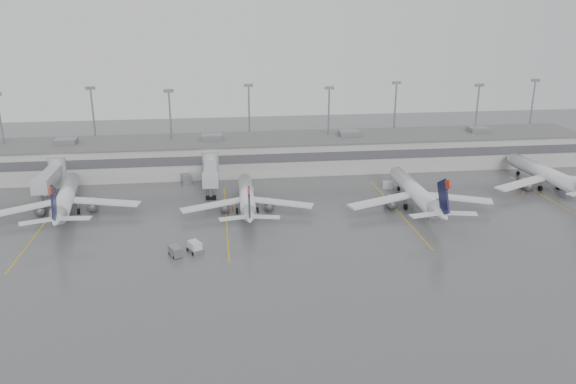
{
  "coord_description": "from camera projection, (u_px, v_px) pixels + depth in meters",
  "views": [
    {
      "loc": [
        -18.57,
        -80.3,
        40.11
      ],
      "look_at": [
        -5.17,
        24.0,
        5.0
      ],
      "focal_mm": 35.0,
      "sensor_mm": 36.0,
      "label": 1
    }
  ],
  "objects": [
    {
      "name": "jet_far_left",
      "position": [
        65.0,
        198.0,
        112.37
      ],
      "size": [
        29.19,
        32.9,
        10.66
      ],
      "rotation": [
        0.0,
        0.0,
        0.12
      ],
      "color": "silver",
      "rests_on": "ground"
    },
    {
      "name": "cone_b",
      "position": [
        233.0,
        208.0,
        115.78
      ],
      "size": [
        0.46,
        0.46,
        0.73
      ],
      "primitive_type": "cone",
      "color": "#F65B05",
      "rests_on": "ground"
    },
    {
      "name": "terminal",
      "position": [
        291.0,
        153.0,
        143.72
      ],
      "size": [
        152.0,
        17.0,
        9.45
      ],
      "color": "#9E9E99",
      "rests_on": "ground"
    },
    {
      "name": "jet_far_right",
      "position": [
        549.0,
        175.0,
        127.33
      ],
      "size": [
        30.17,
        33.91,
        10.97
      ],
      "rotation": [
        0.0,
        0.0,
        0.07
      ],
      "color": "silver",
      "rests_on": "ground"
    },
    {
      "name": "stand_markings",
      "position": [
        313.0,
        214.0,
        113.07
      ],
      "size": [
        105.25,
        40.0,
        0.01
      ],
      "color": "gold",
      "rests_on": "ground"
    },
    {
      "name": "gse_uld_b",
      "position": [
        247.0,
        191.0,
        124.36
      ],
      "size": [
        2.92,
        2.47,
        1.75
      ],
      "primitive_type": "cube",
      "rotation": [
        0.0,
        0.0,
        0.39
      ],
      "color": "silver",
      "rests_on": "ground"
    },
    {
      "name": "jet_bridge_right",
      "position": [
        210.0,
        170.0,
        129.8
      ],
      "size": [
        4.0,
        17.2,
        7.0
      ],
      "color": "#A8AAAD",
      "rests_on": "ground"
    },
    {
      "name": "cone_d",
      "position": [
        523.0,
        192.0,
        125.58
      ],
      "size": [
        0.44,
        0.44,
        0.7
      ],
      "primitive_type": "cone",
      "color": "#F65B05",
      "rests_on": "ground"
    },
    {
      "name": "jet_mid_left",
      "position": [
        247.0,
        198.0,
        113.62
      ],
      "size": [
        26.86,
        30.1,
        9.74
      ],
      "rotation": [
        0.0,
        0.0,
        -0.02
      ],
      "color": "silver",
      "rests_on": "ground"
    },
    {
      "name": "gse_uld_a",
      "position": [
        47.0,
        191.0,
        124.45
      ],
      "size": [
        2.61,
        1.84,
        1.77
      ],
      "primitive_type": "cube",
      "rotation": [
        0.0,
        0.0,
        0.07
      ],
      "color": "silver",
      "rests_on": "ground"
    },
    {
      "name": "baggage_tug",
      "position": [
        195.0,
        248.0,
        95.57
      ],
      "size": [
        3.01,
        3.53,
        1.94
      ],
      "rotation": [
        0.0,
        0.0,
        0.47
      ],
      "color": "silver",
      "rests_on": "ground"
    },
    {
      "name": "jet_bridge_left",
      "position": [
        53.0,
        175.0,
        125.57
      ],
      "size": [
        4.0,
        17.2,
        7.0
      ],
      "color": "#A8AAAD",
      "rests_on": "ground"
    },
    {
      "name": "cone_a",
      "position": [
        63.0,
        211.0,
        114.11
      ],
      "size": [
        0.5,
        0.5,
        0.79
      ],
      "primitive_type": "cone",
      "color": "#F65B05",
      "rests_on": "ground"
    },
    {
      "name": "baggage_cart",
      "position": [
        175.0,
        251.0,
        94.01
      ],
      "size": [
        2.58,
        3.08,
        1.72
      ],
      "rotation": [
        0.0,
        0.0,
        0.47
      ],
      "color": "slate",
      "rests_on": "ground"
    },
    {
      "name": "jet_mid_right",
      "position": [
        417.0,
        192.0,
        115.55
      ],
      "size": [
        30.38,
        34.04,
        11.02
      ],
      "rotation": [
        0.0,
        0.0,
        -0.01
      ],
      "color": "silver",
      "rests_on": "ground"
    },
    {
      "name": "cone_c",
      "position": [
        404.0,
        198.0,
        121.88
      ],
      "size": [
        0.38,
        0.38,
        0.61
      ],
      "primitive_type": "cone",
      "color": "#F65B05",
      "rests_on": "ground"
    },
    {
      "name": "gse_loader",
      "position": [
        186.0,
        179.0,
        132.87
      ],
      "size": [
        2.84,
        3.79,
        2.12
      ],
      "primitive_type": "cube",
      "rotation": [
        0.0,
        0.0,
        0.23
      ],
      "color": "slate",
      "rests_on": "ground"
    },
    {
      "name": "ground",
      "position": [
        339.0,
        267.0,
        90.49
      ],
      "size": [
        260.0,
        260.0,
        0.0
      ],
      "primitive_type": "plane",
      "color": "#4F4F52",
      "rests_on": "ground"
    },
    {
      "name": "light_masts",
      "position": [
        288.0,
        118.0,
        146.66
      ],
      "size": [
        142.4,
        8.0,
        20.6
      ],
      "color": "gray",
      "rests_on": "ground"
    },
    {
      "name": "gse_uld_c",
      "position": [
        388.0,
        185.0,
        129.02
      ],
      "size": [
        2.63,
        2.17,
        1.6
      ],
      "primitive_type": "cube",
      "rotation": [
        0.0,
        0.0,
        -0.34
      ],
      "color": "silver",
      "rests_on": "ground"
    }
  ]
}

